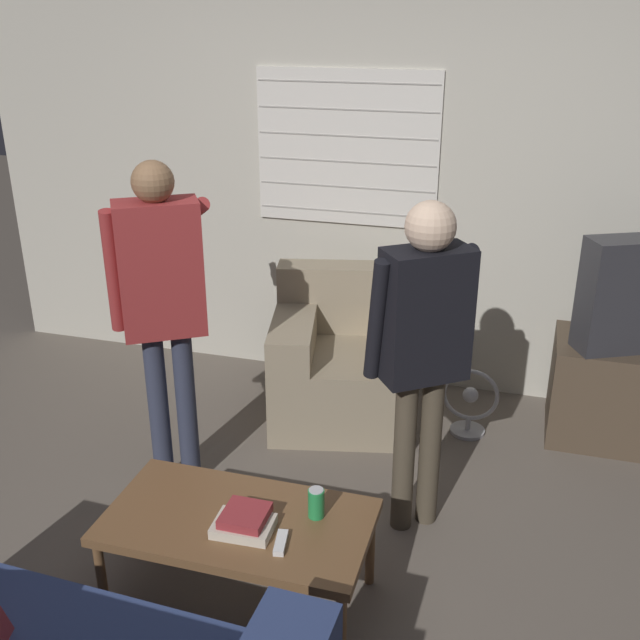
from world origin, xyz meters
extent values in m
plane|color=#665B51|center=(0.00, 0.00, 0.00)|extent=(16.00, 16.00, 0.00)
cube|color=#BCB7A8|center=(0.00, 2.03, 1.27)|extent=(5.20, 0.06, 2.55)
cube|color=silver|center=(-0.18, 1.99, 1.50)|extent=(1.11, 0.02, 0.91)
cube|color=#A4A099|center=(-0.18, 1.98, 1.11)|extent=(1.09, 0.00, 0.01)
cube|color=#A4A099|center=(-0.18, 1.98, 1.27)|extent=(1.09, 0.00, 0.01)
cube|color=#A4A099|center=(-0.18, 1.98, 1.42)|extent=(1.09, 0.00, 0.01)
cube|color=#A4A099|center=(-0.18, 1.98, 1.57)|extent=(1.09, 0.00, 0.01)
cube|color=#A4A099|center=(-0.18, 1.98, 1.72)|extent=(1.09, 0.00, 0.01)
cube|color=#A4A099|center=(-0.18, 1.98, 1.88)|extent=(1.09, 0.00, 0.01)
cube|color=gray|center=(-0.05, 1.43, 0.22)|extent=(0.96, 0.95, 0.44)
cube|color=gray|center=(-0.11, 1.72, 0.65)|extent=(0.83, 0.37, 0.41)
cube|color=gray|center=(0.23, 1.49, 0.54)|extent=(0.41, 0.83, 0.20)
cube|color=gray|center=(-0.32, 1.37, 0.54)|extent=(0.41, 0.83, 0.20)
cube|color=brown|center=(-0.07, -0.14, 0.39)|extent=(1.06, 0.57, 0.04)
cylinder|color=brown|center=(-0.56, 0.10, 0.19)|extent=(0.04, 0.04, 0.37)
cylinder|color=brown|center=(0.42, 0.10, 0.19)|extent=(0.04, 0.04, 0.37)
cylinder|color=brown|center=(-0.56, -0.39, 0.19)|extent=(0.04, 0.04, 0.37)
cylinder|color=brown|center=(0.42, -0.39, 0.19)|extent=(0.04, 0.04, 0.37)
cube|color=#4C3D2D|center=(1.59, 1.64, 0.29)|extent=(0.91, 0.51, 0.58)
cylinder|color=#33384C|center=(-0.75, 0.51, 0.42)|extent=(0.10, 0.10, 0.85)
cylinder|color=#33384C|center=(-0.63, 0.58, 0.42)|extent=(0.10, 0.10, 0.85)
cube|color=maroon|center=(-0.69, 0.54, 1.17)|extent=(0.43, 0.37, 0.64)
sphere|color=#846042|center=(-0.69, 0.54, 1.57)|extent=(0.19, 0.19, 0.19)
cylinder|color=maroon|center=(-0.89, 0.47, 1.16)|extent=(0.14, 0.17, 0.61)
cylinder|color=maroon|center=(-0.66, 0.90, 1.36)|extent=(0.37, 0.54, 0.26)
cube|color=black|center=(-0.81, 1.14, 1.26)|extent=(0.07, 0.08, 0.13)
cylinder|color=#4C4233|center=(0.48, 0.52, 0.39)|extent=(0.10, 0.10, 0.78)
cylinder|color=#4C4233|center=(0.59, 0.60, 0.39)|extent=(0.10, 0.10, 0.78)
cube|color=black|center=(0.54, 0.56, 1.07)|extent=(0.42, 0.38, 0.59)
sphere|color=beige|center=(0.54, 0.56, 1.46)|extent=(0.21, 0.21, 0.21)
cylinder|color=black|center=(0.34, 0.47, 1.06)|extent=(0.15, 0.16, 0.56)
cylinder|color=black|center=(0.57, 0.86, 1.18)|extent=(0.35, 0.45, 0.37)
cube|color=black|center=(0.43, 1.05, 1.03)|extent=(0.09, 0.10, 0.12)
cube|color=beige|center=(-0.02, -0.21, 0.43)|extent=(0.24, 0.18, 0.04)
cube|color=maroon|center=(-0.01, -0.19, 0.47)|extent=(0.17, 0.18, 0.04)
cylinder|color=#238E47|center=(0.23, -0.04, 0.47)|extent=(0.07, 0.07, 0.12)
cylinder|color=silver|center=(0.23, -0.04, 0.54)|extent=(0.06, 0.06, 0.00)
cube|color=white|center=(0.15, -0.25, 0.42)|extent=(0.06, 0.13, 0.02)
cylinder|color=#A8A8AD|center=(0.70, 1.45, 0.01)|extent=(0.20, 0.20, 0.02)
cylinder|color=#A8A8AD|center=(0.70, 1.45, 0.06)|extent=(0.03, 0.03, 0.07)
torus|color=#A8A8AD|center=(0.70, 1.45, 0.24)|extent=(0.32, 0.02, 0.32)
sphere|color=#A8A8AD|center=(0.70, 1.45, 0.24)|extent=(0.09, 0.09, 0.09)
camera|label=1|loc=(0.92, -2.38, 2.30)|focal=42.00mm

